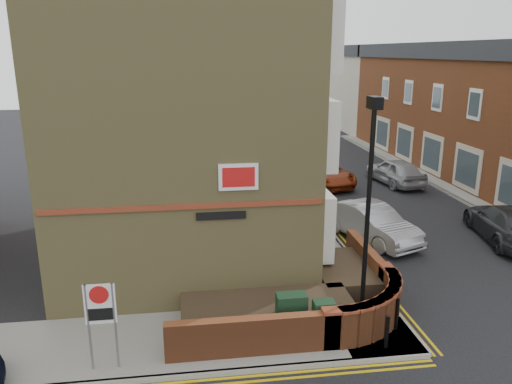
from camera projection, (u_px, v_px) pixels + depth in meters
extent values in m
plane|color=black|center=(314.00, 367.00, 12.20)|extent=(120.00, 120.00, 0.00)
cube|color=gray|center=(170.00, 342.00, 13.15)|extent=(13.00, 3.00, 0.12)
cube|color=gray|center=(277.00, 189.00, 27.70)|extent=(2.00, 32.00, 0.12)
cube|color=gray|center=(493.00, 197.00, 26.30)|extent=(4.00, 40.00, 0.12)
cube|color=gray|center=(169.00, 377.00, 11.72)|extent=(13.00, 0.15, 0.12)
cube|color=gray|center=(295.00, 189.00, 27.83)|extent=(0.15, 32.00, 0.12)
cube|color=gray|center=(457.00, 198.00, 26.03)|extent=(0.15, 40.00, 0.12)
cube|color=gold|center=(299.00, 189.00, 27.88)|extent=(0.28, 32.00, 0.01)
cube|color=#95844F|center=(182.00, 104.00, 17.90)|extent=(8.00, 10.00, 11.00)
cube|color=maroon|center=(185.00, 207.00, 13.73)|extent=(7.80, 0.06, 0.15)
cube|color=white|center=(238.00, 177.00, 13.70)|extent=(1.10, 0.05, 0.75)
cube|color=black|center=(221.00, 216.00, 13.94)|extent=(1.40, 0.04, 0.22)
cylinder|color=black|center=(367.00, 228.00, 12.71)|extent=(0.12, 0.12, 6.00)
cylinder|color=black|center=(361.00, 318.00, 13.42)|extent=(0.20, 0.20, 0.80)
cube|color=black|center=(375.00, 103.00, 11.85)|extent=(0.25, 0.50, 0.30)
cube|color=#16321C|center=(291.00, 315.00, 13.20)|extent=(0.80, 0.45, 1.20)
cube|color=#16321C|center=(323.00, 320.00, 13.04)|extent=(0.55, 0.40, 1.10)
cylinder|color=black|center=(387.00, 332.00, 12.69)|extent=(0.11, 0.11, 0.90)
cylinder|color=black|center=(397.00, 314.00, 13.53)|extent=(0.11, 0.11, 0.90)
cylinder|color=slate|center=(89.00, 328.00, 11.64)|extent=(0.06, 0.06, 2.20)
cylinder|color=slate|center=(115.00, 326.00, 11.72)|extent=(0.06, 0.06, 2.20)
cube|color=white|center=(100.00, 304.00, 11.52)|extent=(0.72, 0.04, 1.00)
cylinder|color=red|center=(99.00, 295.00, 11.42)|extent=(0.44, 0.02, 0.44)
cube|color=brown|center=(484.00, 121.00, 29.37)|extent=(5.00, 30.00, 7.00)
cube|color=#25272C|center=(492.00, 50.00, 28.28)|extent=(5.40, 30.40, 1.00)
cube|color=beige|center=(362.00, 93.00, 49.39)|extent=(5.00, 12.00, 7.00)
cube|color=#25272C|center=(365.00, 51.00, 48.30)|extent=(5.40, 12.40, 1.00)
cylinder|color=#382B1E|center=(285.00, 155.00, 25.16)|extent=(0.24, 0.24, 4.55)
sphere|color=#1C4517|center=(286.00, 103.00, 24.45)|extent=(3.64, 3.64, 3.64)
sphere|color=#1C4517|center=(295.00, 121.00, 24.45)|extent=(2.60, 2.60, 2.60)
sphere|color=#1C4517|center=(278.00, 112.00, 24.92)|extent=(2.86, 2.86, 2.86)
cylinder|color=#382B1E|center=(262.00, 127.00, 32.72)|extent=(0.24, 0.24, 5.04)
sphere|color=#1C4517|center=(262.00, 83.00, 31.93)|extent=(4.03, 4.03, 4.03)
sphere|color=#1C4517|center=(268.00, 98.00, 31.96)|extent=(2.88, 2.88, 2.88)
sphere|color=#1C4517|center=(256.00, 90.00, 32.41)|extent=(3.17, 3.17, 3.17)
cylinder|color=#382B1E|center=(247.00, 115.00, 40.38)|extent=(0.24, 0.24, 4.76)
sphere|color=#1C4517|center=(247.00, 80.00, 39.64)|extent=(3.81, 3.81, 3.81)
sphere|color=#1C4517|center=(252.00, 92.00, 39.65)|extent=(2.72, 2.72, 2.72)
sphere|color=#1C4517|center=(242.00, 86.00, 40.11)|extent=(2.99, 2.99, 2.99)
cylinder|color=black|center=(261.00, 134.00, 35.88)|extent=(0.10, 0.10, 3.20)
imported|color=black|center=(261.00, 104.00, 35.31)|extent=(0.20, 0.16, 1.00)
imported|color=#9C9CA3|center=(371.00, 223.00, 20.21)|extent=(3.15, 4.79, 1.49)
imported|color=maroon|center=(323.00, 172.00, 28.80)|extent=(3.18, 5.42, 1.42)
imported|color=#28282C|center=(507.00, 223.00, 20.15)|extent=(3.04, 5.45, 1.49)
imported|color=#A0A3A8|center=(395.00, 171.00, 28.82)|extent=(2.37, 4.67, 1.52)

